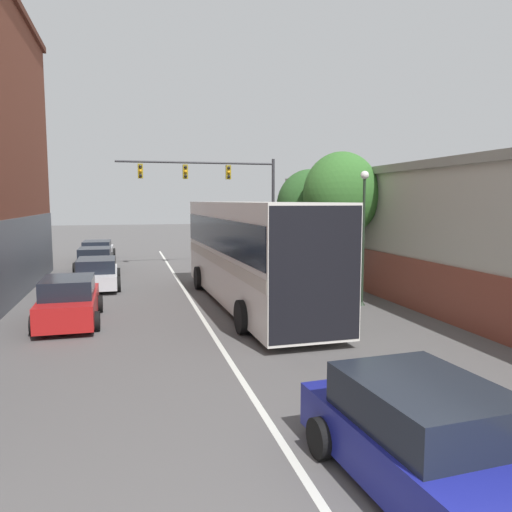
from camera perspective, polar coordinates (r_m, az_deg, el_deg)
lane_center_line at (r=18.49m, az=-6.97°, el=-5.77°), size 0.14×41.64×0.01m
building_right_storefront at (r=22.33m, az=23.58°, el=2.92°), size 8.23×25.17×5.24m
bus at (r=18.36m, az=-0.66°, el=0.92°), size 3.13×12.49×3.82m
hatchback_foreground at (r=7.37m, az=19.40°, el=-19.59°), size 2.37×4.59×1.47m
parked_car_left_near at (r=29.25m, az=-17.90°, el=-0.37°), size 2.12×4.30×1.27m
parked_car_left_mid at (r=16.92m, az=-20.58°, el=-4.89°), size 1.98×4.23×1.48m
parked_car_left_far at (r=34.23m, az=-17.67°, el=0.59°), size 2.17×4.65×1.27m
parked_car_left_distant at (r=23.38m, az=-17.72°, el=-1.91°), size 2.08×4.61×1.33m
traffic_signal_gantry at (r=29.24m, az=-3.92°, el=8.06°), size 9.15×0.36×6.33m
street_lamp at (r=18.70m, az=12.17°, el=2.87°), size 0.31×0.31×4.95m
street_tree_near at (r=23.05m, az=6.15°, el=5.64°), size 3.06×2.75×5.30m
street_tree_far at (r=21.16m, az=9.72°, el=6.90°), size 3.21×2.89×5.89m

